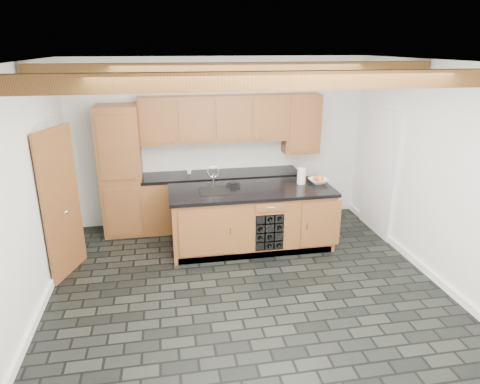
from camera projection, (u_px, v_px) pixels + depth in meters
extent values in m
plane|color=black|center=(248.00, 292.00, 5.44)|extent=(5.00, 5.00, 0.00)
plane|color=white|center=(220.00, 142.00, 7.30)|extent=(5.00, 0.00, 5.00)
plane|color=white|center=(20.00, 201.00, 4.56)|extent=(0.00, 5.00, 5.00)
plane|color=white|center=(443.00, 176.00, 5.40)|extent=(0.00, 5.00, 5.00)
plane|color=white|center=(250.00, 62.00, 4.52)|extent=(5.00, 5.00, 0.00)
cube|color=brown|center=(280.00, 81.00, 3.44)|extent=(4.90, 0.15, 0.15)
cube|color=brown|center=(240.00, 69.00, 5.11)|extent=(4.90, 0.15, 0.15)
cube|color=white|center=(41.00, 309.00, 5.00)|extent=(0.04, 5.00, 0.10)
cube|color=white|center=(426.00, 271.00, 5.84)|extent=(0.04, 5.00, 0.10)
cube|color=white|center=(55.00, 194.00, 5.89)|extent=(0.06, 0.94, 2.04)
cube|color=brown|center=(61.00, 204.00, 5.60)|extent=(0.31, 0.77, 2.00)
cube|color=white|center=(380.00, 172.00, 6.91)|extent=(0.06, 0.98, 2.04)
cube|color=black|center=(381.00, 173.00, 6.93)|extent=(0.02, 0.86, 1.96)
cube|color=brown|center=(121.00, 171.00, 6.86)|extent=(0.65, 0.60, 2.10)
cube|color=brown|center=(222.00, 200.00, 7.33)|extent=(2.60, 0.60, 0.88)
cube|color=black|center=(222.00, 175.00, 7.18)|extent=(2.64, 0.62, 0.05)
cube|color=white|center=(219.00, 154.00, 7.36)|extent=(2.60, 0.02, 0.52)
cube|color=brown|center=(214.00, 119.00, 6.98)|extent=(2.40, 0.35, 0.75)
cube|color=brown|center=(301.00, 124.00, 7.27)|extent=(0.60, 0.35, 1.00)
cube|color=brown|center=(251.00, 219.00, 6.55)|extent=(2.40, 0.90, 0.88)
cube|color=black|center=(251.00, 190.00, 6.40)|extent=(2.46, 0.96, 0.05)
cube|color=brown|center=(208.00, 233.00, 5.99)|extent=(0.80, 0.02, 0.70)
cube|color=brown|center=(321.00, 224.00, 6.27)|extent=(0.60, 0.02, 0.70)
cube|color=black|center=(267.00, 229.00, 6.31)|extent=(0.42, 0.30, 0.56)
cylinder|color=black|center=(259.00, 226.00, 6.22)|extent=(0.07, 0.26, 0.07)
cylinder|color=black|center=(277.00, 225.00, 6.27)|extent=(0.07, 0.26, 0.07)
cylinder|color=black|center=(268.00, 243.00, 6.34)|extent=(0.07, 0.26, 0.07)
cylinder|color=black|center=(268.00, 217.00, 6.20)|extent=(0.07, 0.26, 0.07)
cylinder|color=black|center=(278.00, 216.00, 6.22)|extent=(0.07, 0.26, 0.07)
cylinder|color=black|center=(259.00, 235.00, 6.27)|extent=(0.07, 0.26, 0.07)
cylinder|color=black|center=(268.00, 234.00, 6.29)|extent=(0.07, 0.26, 0.07)
cylinder|color=black|center=(277.00, 242.00, 6.36)|extent=(0.07, 0.26, 0.07)
cube|color=black|center=(215.00, 191.00, 6.30)|extent=(0.45, 0.40, 0.02)
cylinder|color=silver|center=(213.00, 181.00, 6.43)|extent=(0.02, 0.02, 0.20)
torus|color=silver|center=(213.00, 172.00, 6.39)|extent=(0.18, 0.02, 0.18)
cylinder|color=silver|center=(208.00, 185.00, 6.44)|extent=(0.02, 0.02, 0.08)
cylinder|color=silver|center=(219.00, 184.00, 6.47)|extent=(0.02, 0.02, 0.08)
cube|color=black|center=(233.00, 185.00, 6.50)|extent=(0.22, 0.13, 0.05)
cylinder|color=black|center=(233.00, 183.00, 6.49)|extent=(0.14, 0.14, 0.02)
imported|color=white|center=(318.00, 181.00, 6.65)|extent=(0.31, 0.31, 0.07)
sphere|color=red|center=(321.00, 178.00, 6.64)|extent=(0.07, 0.07, 0.07)
sphere|color=orange|center=(318.00, 178.00, 6.68)|extent=(0.07, 0.07, 0.07)
sphere|color=olive|center=(315.00, 178.00, 6.65)|extent=(0.07, 0.07, 0.07)
sphere|color=red|center=(316.00, 179.00, 6.60)|extent=(0.07, 0.07, 0.07)
sphere|color=orange|center=(320.00, 179.00, 6.59)|extent=(0.07, 0.07, 0.07)
cylinder|color=white|center=(301.00, 176.00, 6.60)|extent=(0.13, 0.13, 0.24)
imported|color=white|center=(189.00, 171.00, 7.12)|extent=(0.12, 0.12, 0.09)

